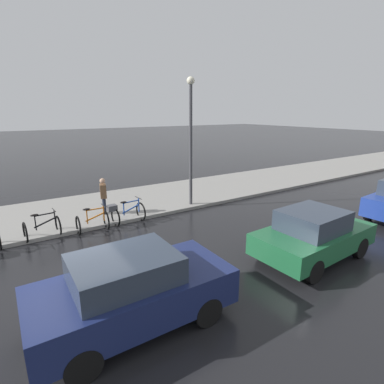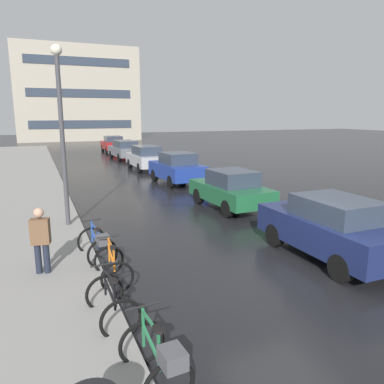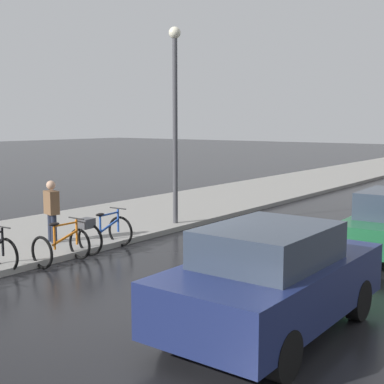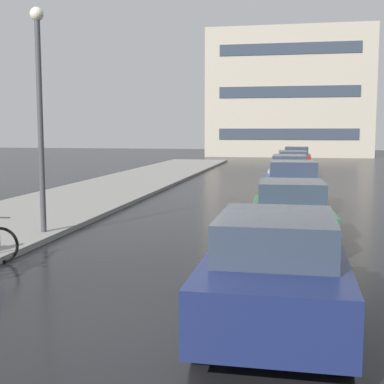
% 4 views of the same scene
% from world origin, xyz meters
% --- Properties ---
extents(ground_plane, '(140.00, 140.00, 0.00)m').
position_xyz_m(ground_plane, '(0.00, 0.00, 0.00)').
color(ground_plane, black).
extents(sidewalk_kerb, '(4.80, 60.00, 0.14)m').
position_xyz_m(sidewalk_kerb, '(-6.00, 10.00, 0.07)').
color(sidewalk_kerb, gray).
rests_on(sidewalk_kerb, ground).
extents(bicycle_nearest, '(0.78, 1.36, 1.00)m').
position_xyz_m(bicycle_nearest, '(-3.56, -2.05, 0.50)').
color(bicycle_nearest, black).
rests_on(bicycle_nearest, ground).
extents(bicycle_second, '(0.81, 1.17, 0.98)m').
position_xyz_m(bicycle_second, '(-3.79, -0.13, 0.40)').
color(bicycle_second, black).
rests_on(bicycle_second, ground).
extents(bicycle_third, '(0.72, 1.08, 0.96)m').
position_xyz_m(bicycle_third, '(-3.46, 1.50, 0.39)').
color(bicycle_third, black).
rests_on(bicycle_third, ground).
extents(bicycle_farthest, '(0.86, 1.46, 0.98)m').
position_xyz_m(bicycle_farthest, '(-3.57, 2.79, 0.49)').
color(bicycle_farthest, black).
rests_on(bicycle_farthest, ground).
extents(car_navy, '(1.85, 4.02, 1.61)m').
position_xyz_m(car_navy, '(2.02, 0.86, 0.82)').
color(car_navy, navy).
rests_on(car_navy, ground).
extents(car_green, '(1.99, 3.89, 1.53)m').
position_xyz_m(car_green, '(2.16, 6.49, 0.76)').
color(car_green, '#1E6038').
rests_on(car_green, ground).
extents(car_blue, '(2.11, 3.90, 1.66)m').
position_xyz_m(car_blue, '(2.15, 12.48, 0.82)').
color(car_blue, navy).
rests_on(car_blue, ground).
extents(car_silver, '(1.80, 4.07, 1.61)m').
position_xyz_m(car_silver, '(1.97, 17.96, 0.82)').
color(car_silver, '#B2B5BA').
rests_on(car_silver, ground).
extents(car_grey, '(2.07, 4.41, 1.55)m').
position_xyz_m(car_grey, '(2.05, 24.57, 0.80)').
color(car_grey, slate).
rests_on(car_grey, ground).
extents(car_red, '(1.92, 3.81, 1.58)m').
position_xyz_m(car_red, '(2.30, 30.82, 0.80)').
color(car_red, '#AD1919').
rests_on(car_red, ground).
extents(pedestrian, '(0.45, 0.33, 1.65)m').
position_xyz_m(pedestrian, '(-4.86, 2.37, 0.93)').
color(pedestrian, '#1E2333').
rests_on(pedestrian, ground).
extents(streetlamp, '(0.34, 0.34, 5.70)m').
position_xyz_m(streetlamp, '(-4.02, 6.13, 3.44)').
color(streetlamp, '#424247').
rests_on(streetlamp, ground).
extents(building_facade_main, '(16.61, 7.40, 12.89)m').
position_xyz_m(building_facade_main, '(1.39, 51.20, 6.45)').
color(building_facade_main, '#B2A893').
rests_on(building_facade_main, ground).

